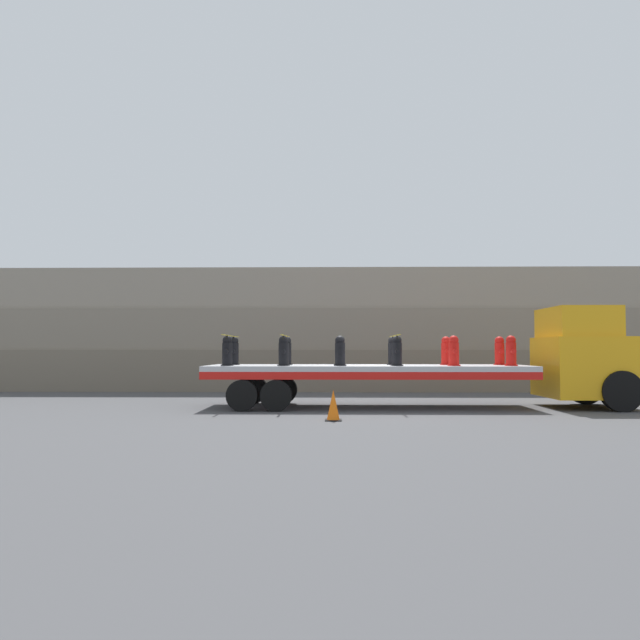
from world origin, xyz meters
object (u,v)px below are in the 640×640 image
truck_cab (588,357)px  fire_hydrant_black_far_0 (234,351)px  fire_hydrant_black_far_1 (287,351)px  fire_hydrant_red_near_4 (454,351)px  fire_hydrant_red_far_4 (446,351)px  traffic_cone (333,405)px  fire_hydrant_black_near_1 (284,351)px  fire_hydrant_black_far_2 (340,351)px  flatbed_trailer (348,373)px  fire_hydrant_black_near_0 (227,351)px  fire_hydrant_black_near_2 (340,351)px  fire_hydrant_black_near_3 (397,351)px  fire_hydrant_black_far_3 (393,351)px  fire_hydrant_red_near_5 (511,351)px  fire_hydrant_red_far_5 (500,351)px

truck_cab → fire_hydrant_black_far_0: bearing=176.7°
fire_hydrant_black_far_1 → fire_hydrant_red_near_4: size_ratio=1.00×
fire_hydrant_red_far_4 → fire_hydrant_red_near_4: bearing=-90.0°
traffic_cone → fire_hydrant_black_near_1: bearing=116.1°
fire_hydrant_black_near_1 → fire_hydrant_black_far_2: size_ratio=1.00×
flatbed_trailer → fire_hydrant_black_near_0: (-3.28, -0.57, 0.60)m
fire_hydrant_black_near_2 → fire_hydrant_black_near_3: 1.53m
fire_hydrant_black_far_2 → traffic_cone: 4.06m
flatbed_trailer → fire_hydrant_black_far_2: fire_hydrant_black_far_2 is taller
fire_hydrant_black_near_2 → fire_hydrant_red_far_4: same height
fire_hydrant_black_near_0 → fire_hydrant_red_near_4: (6.10, 0.00, 0.00)m
fire_hydrant_black_near_3 → fire_hydrant_black_far_3: (0.00, 1.14, 0.00)m
truck_cab → fire_hydrant_red_near_5: bearing=-165.9°
fire_hydrant_red_far_5 → traffic_cone: fire_hydrant_red_far_5 is taller
fire_hydrant_red_near_4 → fire_hydrant_red_near_5: 1.53m
fire_hydrant_black_far_0 → traffic_cone: size_ratio=1.17×
fire_hydrant_black_far_0 → fire_hydrant_black_near_1: same height
fire_hydrant_red_far_4 → fire_hydrant_black_near_3: bearing=-143.2°
fire_hydrant_black_far_0 → fire_hydrant_black_near_1: (1.53, -1.14, 0.00)m
fire_hydrant_black_near_1 → fire_hydrant_black_near_3: same height
fire_hydrant_black_near_3 → fire_hydrant_red_far_5: 3.26m
fire_hydrant_black_far_1 → fire_hydrant_black_near_3: size_ratio=1.00×
truck_cab → flatbed_trailer: size_ratio=0.31×
fire_hydrant_black_near_0 → fire_hydrant_black_far_1: 1.91m
fire_hydrant_black_near_1 → fire_hydrant_black_far_1: (0.00, 1.14, 0.00)m
fire_hydrant_black_near_1 → fire_hydrant_red_near_4: bearing=0.0°
fire_hydrant_black_near_3 → fire_hydrant_red_far_4: size_ratio=1.00×
flatbed_trailer → fire_hydrant_black_near_1: size_ratio=10.85×
truck_cab → traffic_cone: truck_cab is taller
fire_hydrant_black_near_1 → fire_hydrant_black_far_2: same height
fire_hydrant_red_far_5 → traffic_cone: 6.26m
fire_hydrant_black_far_2 → fire_hydrant_red_near_4: bearing=-20.5°
truck_cab → fire_hydrant_black_near_0: (-9.91, -0.57, 0.18)m
fire_hydrant_red_far_4 → fire_hydrant_red_near_5: bearing=-36.8°
fire_hydrant_black_near_2 → fire_hydrant_black_near_3: (1.53, 0.00, 0.00)m
fire_hydrant_black_near_0 → fire_hydrant_black_near_1: size_ratio=1.00×
fire_hydrant_red_near_5 → fire_hydrant_red_far_5: size_ratio=1.00×
fire_hydrant_red_near_5 → traffic_cone: 5.62m
fire_hydrant_black_far_2 → fire_hydrant_red_far_5: same height
fire_hydrant_black_far_0 → fire_hydrant_black_near_1: 1.91m
fire_hydrant_black_far_0 → fire_hydrant_black_near_0: bearing=-90.0°
fire_hydrant_red_far_5 → flatbed_trailer: bearing=-172.5°
fire_hydrant_black_far_1 → fire_hydrant_black_far_2: bearing=0.0°
fire_hydrant_black_far_1 → fire_hydrant_red_far_5: size_ratio=1.00×
fire_hydrant_black_near_0 → fire_hydrant_red_near_4: size_ratio=1.00×
flatbed_trailer → traffic_cone: (-0.42, -3.30, -0.61)m
fire_hydrant_black_far_0 → fire_hydrant_black_far_3: 4.58m
fire_hydrant_black_far_0 → fire_hydrant_black_far_1: 1.53m
truck_cab → fire_hydrant_black_near_3: (-5.33, -0.57, 0.18)m
traffic_cone → fire_hydrant_red_near_5: bearing=29.8°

